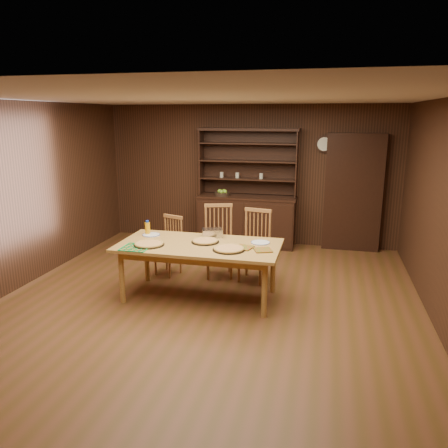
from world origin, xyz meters
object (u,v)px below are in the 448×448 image
(china_hutch, at_px, (247,214))
(chair_right, at_px, (255,243))
(chair_center, at_px, (219,238))
(chair_left, at_px, (170,243))
(dining_table, at_px, (199,249))
(juice_bottle, at_px, (148,228))

(china_hutch, xyz_separation_m, chair_right, (0.46, -1.74, -0.03))
(china_hutch, bearing_deg, chair_right, -75.24)
(china_hutch, relative_size, chair_center, 1.99)
(chair_left, distance_m, chair_right, 1.32)
(dining_table, relative_size, chair_center, 1.94)
(chair_center, relative_size, chair_right, 1.03)
(dining_table, distance_m, chair_right, 1.06)
(chair_left, relative_size, chair_right, 0.86)
(dining_table, height_order, juice_bottle, juice_bottle)
(china_hutch, height_order, chair_right, china_hutch)
(juice_bottle, bearing_deg, chair_left, 75.07)
(juice_bottle, bearing_deg, china_hutch, 66.65)
(dining_table, height_order, chair_right, chair_right)
(juice_bottle, bearing_deg, chair_right, 21.48)
(china_hutch, distance_m, juice_bottle, 2.53)
(chair_left, bearing_deg, juice_bottle, -85.72)
(chair_left, bearing_deg, china_hutch, 83.62)
(china_hutch, distance_m, dining_table, 2.60)
(chair_left, distance_m, chair_center, 0.76)
(chair_center, height_order, juice_bottle, chair_center)
(dining_table, bearing_deg, chair_right, 54.58)
(chair_right, relative_size, juice_bottle, 5.18)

